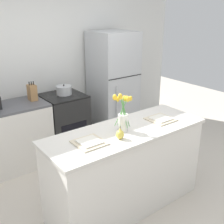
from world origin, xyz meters
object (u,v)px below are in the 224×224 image
object	(u,v)px
cooking_pot	(64,90)
knife_block	(32,93)
plate_setting_left	(89,142)
plate_setting_right	(161,119)
refrigerator	(113,86)
stove_range	(65,123)
flower_vase	(123,116)
pear_figurine	(120,134)

from	to	relation	value
cooking_pot	knife_block	size ratio (longest dim) A/B	0.87
knife_block	plate_setting_left	bearing A→B (deg)	-94.40
plate_setting_right	knife_block	world-z (taller)	knife_block
refrigerator	plate_setting_left	distance (m)	2.24
stove_range	knife_block	size ratio (longest dim) A/B	3.40
plate_setting_right	refrigerator	bearing A→B (deg)	70.73
stove_range	plate_setting_right	world-z (taller)	plate_setting_right
flower_vase	pear_figurine	bearing A→B (deg)	-137.33
refrigerator	plate_setting_right	bearing A→B (deg)	-109.27
plate_setting_left	knife_block	size ratio (longest dim) A/B	1.04
flower_vase	plate_setting_right	xyz separation A→B (m)	(0.53, -0.03, -0.15)
flower_vase	plate_setting_right	bearing A→B (deg)	-3.26
refrigerator	knife_block	world-z (taller)	refrigerator
plate_setting_left	cooking_pot	world-z (taller)	cooking_pot
flower_vase	pear_figurine	xyz separation A→B (m)	(-0.14, -0.13, -0.11)
knife_block	cooking_pot	bearing A→B (deg)	-3.20
stove_range	pear_figurine	xyz separation A→B (m)	(-0.29, -1.73, 0.55)
stove_range	refrigerator	world-z (taller)	refrigerator
plate_setting_right	cooking_pot	size ratio (longest dim) A/B	1.20
refrigerator	plate_setting_right	size ratio (longest dim) A/B	6.39
flower_vase	knife_block	world-z (taller)	flower_vase
plate_setting_left	knife_block	bearing A→B (deg)	85.60
plate_setting_left	knife_block	distance (m)	1.68
cooking_pot	knife_block	distance (m)	0.49
stove_range	flower_vase	size ratio (longest dim) A/B	2.20
flower_vase	knife_block	distance (m)	1.67
plate_setting_left	plate_setting_right	world-z (taller)	same
flower_vase	plate_setting_left	bearing A→B (deg)	-175.98
pear_figurine	cooking_pot	xyz separation A→B (m)	(0.32, 1.74, -0.02)
stove_range	plate_setting_left	bearing A→B (deg)	-109.58
flower_vase	plate_setting_left	world-z (taller)	flower_vase
cooking_pot	knife_block	xyz separation A→B (m)	(-0.48, 0.03, 0.05)
plate_setting_left	plate_setting_right	bearing A→B (deg)	0.00
pear_figurine	stove_range	bearing A→B (deg)	80.48
cooking_pot	refrigerator	bearing A→B (deg)	-0.78
pear_figurine	flower_vase	bearing A→B (deg)	42.67
refrigerator	pear_figurine	world-z (taller)	refrigerator
plate_setting_right	cooking_pot	world-z (taller)	cooking_pot
refrigerator	stove_range	bearing A→B (deg)	-179.96
stove_range	knife_block	bearing A→B (deg)	174.90
flower_vase	plate_setting_right	world-z (taller)	flower_vase
stove_range	pear_figurine	world-z (taller)	pear_figurine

